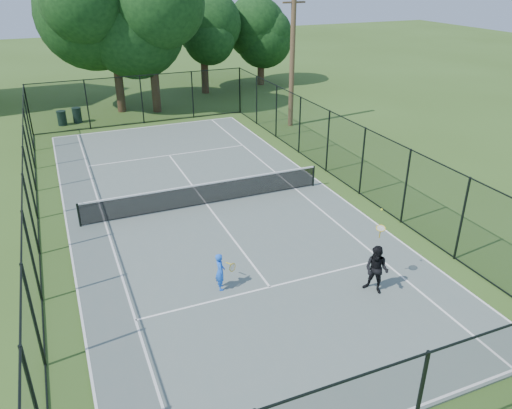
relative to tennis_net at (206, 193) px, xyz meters
name	(u,v)px	position (x,y,z in m)	size (l,w,h in m)	color
ground	(207,206)	(0.00, 0.00, -0.58)	(120.00, 120.00, 0.00)	#35511B
tennis_court	(207,205)	(0.00, 0.00, -0.55)	(11.00, 24.00, 0.06)	slate
tennis_net	(206,193)	(0.00, 0.00, 0.00)	(10.08, 0.08, 0.95)	black
fence	(205,172)	(0.00, 0.00, 0.92)	(13.10, 26.10, 3.00)	black
tree_near_left	(111,15)	(-0.81, 16.39, 5.59)	(7.68, 7.68, 10.02)	#332114
tree_near_mid	(150,27)	(1.40, 15.43, 4.90)	(6.80, 6.80, 8.89)	#332114
tree_near_right	(203,31)	(6.10, 19.46, 4.02)	(5.26, 5.26, 7.25)	#332114
tree_far_right	(261,34)	(11.27, 20.55, 3.49)	(4.97, 4.97, 6.57)	#332114
trash_bin_left	(62,118)	(-4.76, 14.52, -0.12)	(0.58, 0.58, 0.90)	black
trash_bin_right	(77,115)	(-3.84, 14.76, -0.10)	(0.58, 0.58, 0.95)	black
utility_pole	(292,60)	(8.31, 9.00, 3.40)	(1.40, 0.30, 7.83)	#4C3823
player_blue	(220,271)	(-1.40, -5.86, 0.09)	(0.76, 0.48, 1.21)	blue
player_black	(376,270)	(2.84, -7.81, 0.26)	(0.90, 1.06, 2.48)	black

